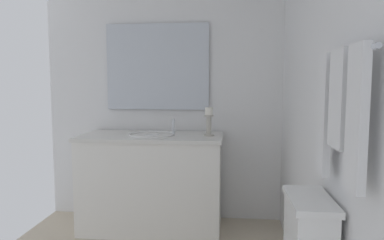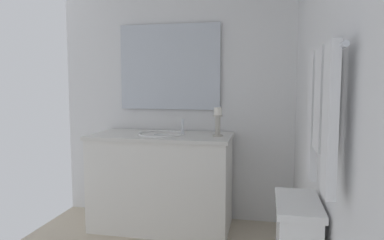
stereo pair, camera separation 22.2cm
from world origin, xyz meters
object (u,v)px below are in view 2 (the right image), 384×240
object	(u,v)px
mirror	(170,67)
towel_near_corner	(330,120)
vanity_cabinet	(162,181)
candle_holder_tall	(218,121)
towel_bar	(328,53)
sink_basin	(162,139)
towel_near_vanity	(313,116)
towel_center	(321,100)

from	to	relation	value
mirror	towel_near_corner	world-z (taller)	mirror
vanity_cabinet	candle_holder_tall	xyz separation A→B (m)	(-0.00, 0.49, 0.54)
mirror	towel_bar	world-z (taller)	mirror
sink_basin	towel_bar	bearing A→B (deg)	35.46
sink_basin	mirror	size ratio (longest dim) A/B	0.43
sink_basin	towel_bar	world-z (taller)	towel_bar
sink_basin	towel_near_vanity	distance (m)	1.75
towel_center	vanity_cabinet	bearing A→B (deg)	-144.96
towel_bar	towel_near_vanity	distance (m)	0.32
towel_center	sink_basin	bearing A→B (deg)	-144.98
vanity_cabinet	mirror	xyz separation A→B (m)	(-0.28, 0.00, 1.00)
towel_near_corner	candle_holder_tall	bearing A→B (deg)	-161.33
vanity_cabinet	towel_near_vanity	bearing A→B (deg)	38.93
mirror	towel_near_corner	size ratio (longest dim) A/B	1.92
towel_near_vanity	towel_center	world-z (taller)	same
candle_holder_tall	sink_basin	bearing A→B (deg)	-89.93
vanity_cabinet	candle_holder_tall	distance (m)	0.73
mirror	candle_holder_tall	distance (m)	0.73
towel_near_vanity	towel_near_corner	xyz separation A→B (m)	(0.41, 0.00, 0.02)
towel_bar	sink_basin	bearing A→B (deg)	-144.54
towel_near_vanity	towel_near_corner	distance (m)	0.41
towel_near_vanity	towel_bar	bearing A→B (deg)	5.07
vanity_cabinet	mirror	size ratio (longest dim) A/B	1.29
sink_basin	mirror	bearing A→B (deg)	-179.80
mirror	towel_near_vanity	size ratio (longest dim) A/B	1.75
vanity_cabinet	towel_near_corner	size ratio (longest dim) A/B	2.48
towel_near_corner	towel_near_vanity	bearing A→B (deg)	180.00
vanity_cabinet	towel_center	distance (m)	2.04
sink_basin	towel_bar	size ratio (longest dim) A/B	0.66
towel_bar	towel_near_corner	bearing A→B (deg)	-5.07
vanity_cabinet	sink_basin	world-z (taller)	sink_basin
candle_holder_tall	towel_center	bearing A→B (deg)	20.92
towel_near_vanity	towel_near_corner	size ratio (longest dim) A/B	1.10
towel_bar	towel_near_vanity	world-z (taller)	towel_near_vanity
mirror	towel_bar	distance (m)	2.12
towel_center	towel_near_corner	world-z (taller)	same
candle_holder_tall	towel_near_corner	bearing A→B (deg)	18.67
mirror	towel_near_vanity	distance (m)	1.97
towel_near_vanity	towel_center	size ratio (longest dim) A/B	1.42
mirror	towel_near_vanity	world-z (taller)	mirror
vanity_cabinet	towel_near_corner	distance (m)	2.18
mirror	candle_holder_tall	xyz separation A→B (m)	(0.28, 0.49, -0.47)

